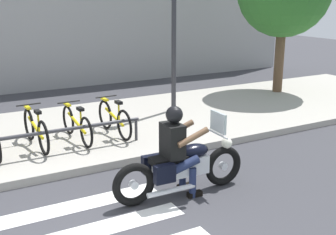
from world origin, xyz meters
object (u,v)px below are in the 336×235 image
rider (177,145)px  bicycle_5 (36,129)px  street_lamp (174,5)px  bicycle_7 (114,119)px  motorcycle (182,167)px  bicycle_6 (77,124)px

rider → bicycle_5: 3.28m
bicycle_5 → street_lamp: size_ratio=0.36×
street_lamp → bicycle_7: bearing=-151.2°
motorcycle → street_lamp: bearing=61.8°
rider → bicycle_7: bearing=87.2°
street_lamp → bicycle_6: bearing=-158.4°
motorcycle → bicycle_5: motorcycle is taller
motorcycle → bicycle_6: (-0.75, 2.91, 0.03)m
rider → street_lamp: street_lamp is taller
bicycle_7 → street_lamp: bearing=28.8°
rider → street_lamp: bearing=61.0°
motorcycle → bicycle_5: (-1.57, 2.91, 0.04)m
rider → bicycle_7: 2.92m
street_lamp → motorcycle: bearing=-118.2°
bicycle_5 → bicycle_6: size_ratio=1.01×
motorcycle → rider: 0.38m
bicycle_5 → bicycle_7: 1.64m
rider → street_lamp: 5.04m
bicycle_5 → bicycle_7: size_ratio=1.05×
motorcycle → bicycle_5: bearing=118.4°
bicycle_5 → bicycle_6: 0.82m
motorcycle → bicycle_7: bearing=88.7°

